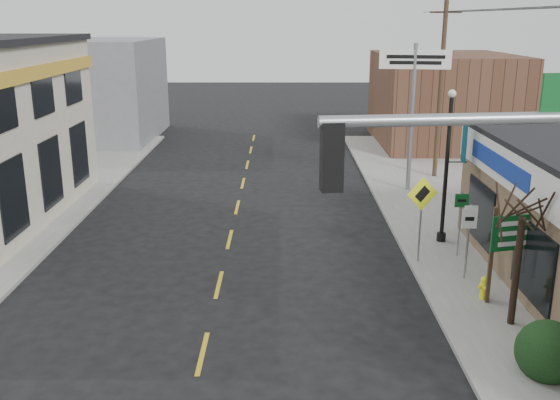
{
  "coord_description": "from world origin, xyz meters",
  "views": [
    {
      "loc": [
        1.89,
        -9.23,
        7.66
      ],
      "look_at": [
        1.84,
        7.47,
        2.8
      ],
      "focal_mm": 40.0,
      "sensor_mm": 36.0,
      "label": 1
    }
  ],
  "objects_px": {
    "guide_sign": "(517,242)",
    "bare_tree": "(525,198)",
    "utility_pole_far": "(440,89)",
    "fire_hydrant": "(484,287)",
    "lamp_post": "(449,155)",
    "dance_center_sign": "(414,80)"
  },
  "relations": [
    {
      "from": "guide_sign",
      "to": "bare_tree",
      "type": "distance_m",
      "value": 2.03
    },
    {
      "from": "bare_tree",
      "to": "utility_pole_far",
      "type": "distance_m",
      "value": 15.79
    },
    {
      "from": "fire_hydrant",
      "to": "lamp_post",
      "type": "distance_m",
      "value": 5.47
    },
    {
      "from": "fire_hydrant",
      "to": "dance_center_sign",
      "type": "bearing_deg",
      "value": 89.28
    },
    {
      "from": "lamp_post",
      "to": "bare_tree",
      "type": "distance_m",
      "value": 6.22
    },
    {
      "from": "guide_sign",
      "to": "dance_center_sign",
      "type": "bearing_deg",
      "value": 79.49
    },
    {
      "from": "fire_hydrant",
      "to": "guide_sign",
      "type": "bearing_deg",
      "value": -19.57
    },
    {
      "from": "fire_hydrant",
      "to": "bare_tree",
      "type": "xyz_separation_m",
      "value": [
        0.27,
        -1.45,
        2.99
      ]
    },
    {
      "from": "fire_hydrant",
      "to": "dance_center_sign",
      "type": "distance_m",
      "value": 12.53
    },
    {
      "from": "fire_hydrant",
      "to": "utility_pole_far",
      "type": "bearing_deg",
      "value": 82.08
    },
    {
      "from": "guide_sign",
      "to": "lamp_post",
      "type": "xyz_separation_m",
      "value": [
        -0.63,
        5.0,
        1.29
      ]
    },
    {
      "from": "dance_center_sign",
      "to": "utility_pole_far",
      "type": "relative_size",
      "value": 0.78
    },
    {
      "from": "lamp_post",
      "to": "bare_tree",
      "type": "bearing_deg",
      "value": -91.09
    },
    {
      "from": "guide_sign",
      "to": "lamp_post",
      "type": "relative_size",
      "value": 0.52
    },
    {
      "from": "lamp_post",
      "to": "guide_sign",
      "type": "bearing_deg",
      "value": -85.92
    },
    {
      "from": "fire_hydrant",
      "to": "bare_tree",
      "type": "distance_m",
      "value": 3.34
    },
    {
      "from": "guide_sign",
      "to": "fire_hydrant",
      "type": "height_order",
      "value": "guide_sign"
    },
    {
      "from": "guide_sign",
      "to": "fire_hydrant",
      "type": "xyz_separation_m",
      "value": [
        -0.68,
        0.24,
        -1.42
      ]
    },
    {
      "from": "dance_center_sign",
      "to": "bare_tree",
      "type": "xyz_separation_m",
      "value": [
        0.12,
        -13.11,
        -1.59
      ]
    },
    {
      "from": "lamp_post",
      "to": "utility_pole_far",
      "type": "bearing_deg",
      "value": 75.44
    },
    {
      "from": "dance_center_sign",
      "to": "bare_tree",
      "type": "relative_size",
      "value": 1.53
    },
    {
      "from": "guide_sign",
      "to": "lamp_post",
      "type": "distance_m",
      "value": 5.2
    }
  ]
}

